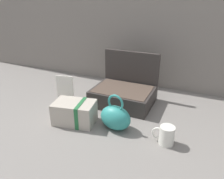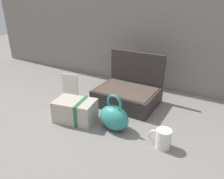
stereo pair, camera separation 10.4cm
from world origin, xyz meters
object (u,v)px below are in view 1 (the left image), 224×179
(teal_pouch_handbag, at_px, (115,117))
(coffee_mug, at_px, (166,135))
(open_suitcase, at_px, (124,91))
(cream_toiletry_bag, at_px, (75,112))
(info_card_left, at_px, (65,88))

(teal_pouch_handbag, bearing_deg, coffee_mug, -4.29)
(open_suitcase, height_order, teal_pouch_handbag, open_suitcase)
(coffee_mug, bearing_deg, cream_toiletry_bag, -178.67)
(teal_pouch_handbag, xyz_separation_m, cream_toiletry_bag, (-0.22, -0.03, -0.01))
(open_suitcase, xyz_separation_m, coffee_mug, (0.33, -0.32, -0.03))
(teal_pouch_handbag, xyz_separation_m, info_card_left, (-0.42, 0.17, 0.02))
(open_suitcase, bearing_deg, cream_toiletry_bag, -114.52)
(open_suitcase, relative_size, coffee_mug, 3.47)
(cream_toiletry_bag, relative_size, coffee_mug, 2.24)
(teal_pouch_handbag, distance_m, coffee_mug, 0.26)
(coffee_mug, bearing_deg, open_suitcase, 135.49)
(coffee_mug, bearing_deg, info_card_left, 164.69)
(open_suitcase, xyz_separation_m, info_card_left, (-0.35, -0.13, 0.01))
(open_suitcase, xyz_separation_m, teal_pouch_handbag, (0.07, -0.30, -0.01))
(cream_toiletry_bag, bearing_deg, info_card_left, 135.71)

